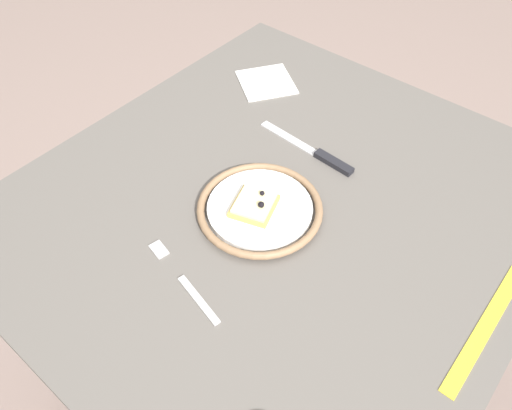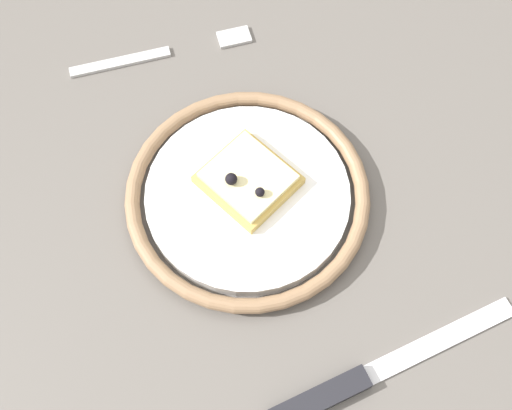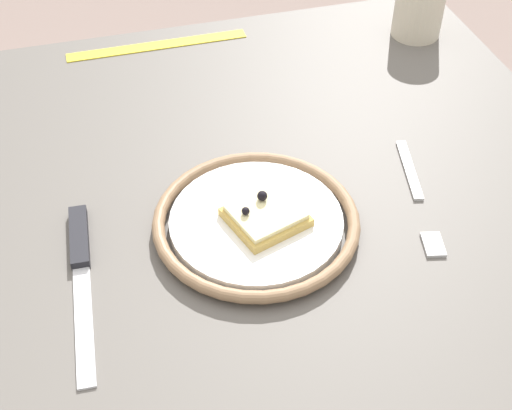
% 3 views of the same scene
% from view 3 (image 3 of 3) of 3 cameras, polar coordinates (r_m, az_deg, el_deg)
% --- Properties ---
extents(dining_table, '(1.00, 0.93, 0.71)m').
position_cam_3_polar(dining_table, '(0.85, -3.40, -5.48)').
color(dining_table, '#5B5651').
rests_on(dining_table, ground_plane).
extents(plate, '(0.24, 0.24, 0.02)m').
position_cam_3_polar(plate, '(0.79, 0.02, -1.38)').
color(plate, white).
rests_on(plate, dining_table).
extents(pizza_slice_near, '(0.10, 0.10, 0.03)m').
position_cam_3_polar(pizza_slice_near, '(0.78, 0.80, -0.83)').
color(pizza_slice_near, tan).
rests_on(pizza_slice_near, plate).
extents(knife, '(0.03, 0.24, 0.01)m').
position_cam_3_polar(knife, '(0.78, -14.23, -4.30)').
color(knife, silver).
rests_on(knife, dining_table).
extents(fork, '(0.06, 0.20, 0.00)m').
position_cam_3_polar(fork, '(0.86, 13.14, 0.74)').
color(fork, '#BBBBBB').
rests_on(fork, dining_table).
extents(cup, '(0.08, 0.08, 0.09)m').
position_cam_3_polar(cup, '(1.15, 13.26, 15.49)').
color(cup, beige).
rests_on(cup, dining_table).
extents(measuring_tape, '(0.28, 0.02, 0.00)m').
position_cam_3_polar(measuring_tape, '(1.12, -8.09, 12.85)').
color(measuring_tape, yellow).
rests_on(measuring_tape, dining_table).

